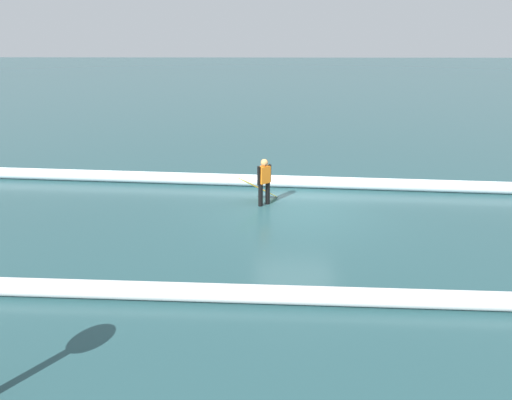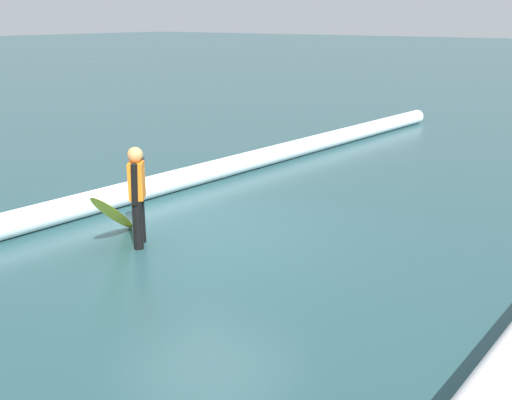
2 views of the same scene
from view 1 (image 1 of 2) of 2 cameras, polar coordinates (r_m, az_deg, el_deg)
ground_plane at (r=13.06m, az=5.43°, el=-1.36°), size 185.90×185.90×0.00m
surfer at (r=13.16m, az=1.08°, el=2.69°), size 0.42×0.45×1.46m
surfboard at (r=13.53m, az=0.11°, el=1.72°), size 1.49×1.05×0.99m
wave_crest_foreground at (r=15.05m, az=-0.65°, el=2.59°), size 25.94×2.41×0.40m
wave_crest_midground at (r=8.77m, az=11.98°, el=-12.28°), size 16.85×0.97×0.37m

